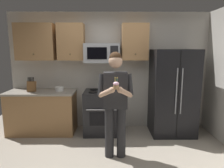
{
  "coord_description": "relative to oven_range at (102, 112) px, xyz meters",
  "views": [
    {
      "loc": [
        0.03,
        -2.76,
        1.79
      ],
      "look_at": [
        0.05,
        0.35,
        1.25
      ],
      "focal_mm": 31.7,
      "sensor_mm": 36.0,
      "label": 1
    }
  ],
  "objects": [
    {
      "name": "knife_block",
      "position": [
        -1.48,
        -0.03,
        0.57
      ],
      "size": [
        0.16,
        0.15,
        0.32
      ],
      "color": "brown",
      "rests_on": "counter_left"
    },
    {
      "name": "cupcake",
      "position": [
        0.26,
        -1.34,
        0.83
      ],
      "size": [
        0.09,
        0.09,
        0.17
      ],
      "color": "#A87F56"
    },
    {
      "name": "wall_back",
      "position": [
        0.15,
        0.39,
        0.84
      ],
      "size": [
        4.4,
        0.1,
        2.6
      ],
      "primitive_type": "cube",
      "color": "beige",
      "rests_on": "ground"
    },
    {
      "name": "oven_range",
      "position": [
        0.0,
        0.0,
        0.0
      ],
      "size": [
        0.76,
        0.7,
        0.93
      ],
      "color": "black",
      "rests_on": "ground"
    },
    {
      "name": "cabinet_row_upper",
      "position": [
        -0.57,
        0.17,
        1.49
      ],
      "size": [
        2.78,
        0.36,
        0.76
      ],
      "color": "#9E7247"
    },
    {
      "name": "ground_plane",
      "position": [
        0.15,
        -1.36,
        -0.46
      ],
      "size": [
        6.0,
        6.0,
        0.0
      ],
      "primitive_type": "plane",
      "color": "#9E9384"
    },
    {
      "name": "counter_left",
      "position": [
        -1.3,
        0.02,
        0.0
      ],
      "size": [
        1.44,
        0.66,
        0.92
      ],
      "color": "#9E7247",
      "rests_on": "ground"
    },
    {
      "name": "refrigerator",
      "position": [
        1.5,
        -0.04,
        0.44
      ],
      "size": [
        0.9,
        0.75,
        1.8
      ],
      "color": "black",
      "rests_on": "ground"
    },
    {
      "name": "bowl_large_white",
      "position": [
        -0.92,
        0.05,
        0.5
      ],
      "size": [
        0.19,
        0.19,
        0.09
      ],
      "color": "white",
      "rests_on": "counter_left"
    },
    {
      "name": "person",
      "position": [
        0.26,
        -1.02,
        0.53
      ],
      "size": [
        0.6,
        0.48,
        1.76
      ],
      "color": "#262628",
      "rests_on": "ground"
    },
    {
      "name": "microwave",
      "position": [
        0.0,
        0.12,
        1.26
      ],
      "size": [
        0.74,
        0.41,
        0.4
      ],
      "color": "#9EA0A5"
    }
  ]
}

